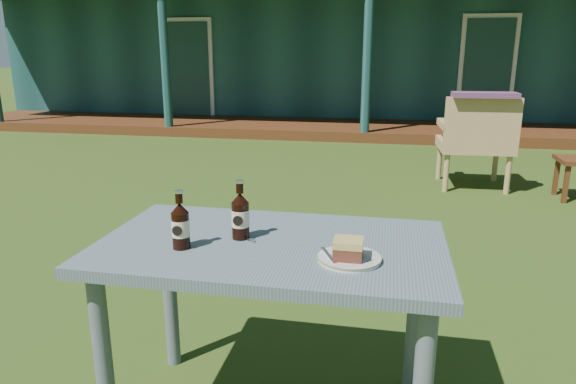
% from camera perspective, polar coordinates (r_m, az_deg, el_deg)
% --- Properties ---
extents(ground, '(80.00, 80.00, 0.00)m').
position_cam_1_polar(ground, '(3.53, 4.16, -7.43)').
color(ground, '#334916').
extents(pavilion, '(15.80, 8.30, 3.45)m').
position_cam_1_polar(pavilion, '(12.63, 9.90, 16.16)').
color(pavilion, '#1A4545').
rests_on(pavilion, ground).
extents(cafe_table, '(1.20, 0.70, 0.72)m').
position_cam_1_polar(cafe_table, '(1.83, -1.85, -8.52)').
color(cafe_table, slate).
rests_on(cafe_table, ground).
extents(plate, '(0.20, 0.20, 0.01)m').
position_cam_1_polar(plate, '(1.65, 6.83, -7.30)').
color(plate, silver).
rests_on(plate, cafe_table).
extents(cake_slice, '(0.09, 0.09, 0.06)m').
position_cam_1_polar(cake_slice, '(1.62, 6.71, -6.26)').
color(cake_slice, '#54271B').
rests_on(cake_slice, plate).
extents(fork, '(0.07, 0.13, 0.00)m').
position_cam_1_polar(fork, '(1.64, 4.53, -7.04)').
color(fork, silver).
rests_on(fork, plate).
extents(cola_bottle_near, '(0.06, 0.07, 0.21)m').
position_cam_1_polar(cola_bottle_near, '(1.81, -5.32, -2.60)').
color(cola_bottle_near, black).
rests_on(cola_bottle_near, cafe_table).
extents(cola_bottle_far, '(0.06, 0.06, 0.20)m').
position_cam_1_polar(cola_bottle_far, '(1.75, -11.86, -3.64)').
color(cola_bottle_far, black).
rests_on(cola_bottle_far, cafe_table).
extents(bottle_cap, '(0.03, 0.03, 0.01)m').
position_cam_1_polar(bottle_cap, '(1.80, -4.16, -5.43)').
color(bottle_cap, silver).
rests_on(bottle_cap, cafe_table).
extents(armchair_left, '(0.72, 0.68, 0.94)m').
position_cam_1_polar(armchair_left, '(5.54, 20.21, 5.72)').
color(armchair_left, tan).
rests_on(armchair_left, ground).
extents(floral_throw, '(0.61, 0.25, 0.05)m').
position_cam_1_polar(floral_throw, '(5.30, 21.03, 10.04)').
color(floral_throw, '#63365C').
rests_on(floral_throw, armchair_left).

